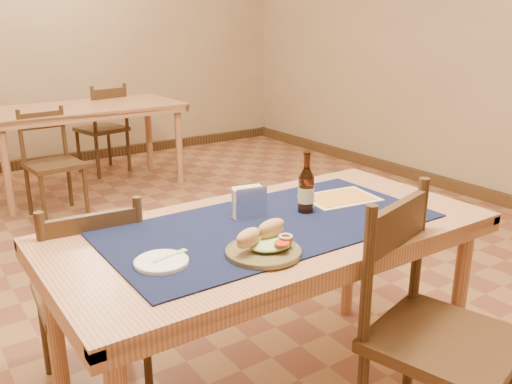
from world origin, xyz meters
TOP-DOWN VIEW (x-y plane):
  - room at (0.00, 0.00)m, footprint 6.04×7.04m
  - main_table at (0.00, -0.80)m, footprint 1.60×0.80m
  - placemat at (0.00, -0.80)m, footprint 1.20×0.60m
  - baseboard at (0.00, 0.00)m, footprint 6.00×7.00m
  - back_table at (0.32, 2.41)m, footprint 1.64×0.84m
  - chair_main_far at (-0.54, -0.35)m, footprint 0.43×0.43m
  - chair_main_near at (0.27, -1.33)m, footprint 0.53×0.53m
  - chair_back_near at (-0.11, 1.90)m, footprint 0.41×0.41m
  - chair_back_far at (0.64, 2.86)m, footprint 0.48×0.48m
  - sandwich_plate at (-0.17, -0.99)m, footprint 0.24×0.24m
  - side_plate at (-0.47, -0.88)m, footprint 0.17×0.17m
  - fork at (-0.43, -0.87)m, footprint 0.13×0.04m
  - beer_bottle at (0.18, -0.77)m, footprint 0.06×0.06m
  - napkin_holder at (-0.03, -0.69)m, footprint 0.14×0.07m
  - menu_card at (0.40, -0.73)m, footprint 0.32×0.25m

SIDE VIEW (x-z plane):
  - baseboard at x=0.00m, z-range 0.00..0.10m
  - chair_back_near at x=-0.11m, z-range 0.02..0.84m
  - chair_main_far at x=-0.54m, z-range 0.02..0.87m
  - chair_back_far at x=0.64m, z-range 0.02..0.90m
  - chair_main_near at x=0.27m, z-range 0.02..0.96m
  - main_table at x=0.00m, z-range 0.29..1.04m
  - back_table at x=0.32m, z-range 0.29..1.04m
  - placemat at x=0.00m, z-range 0.75..0.76m
  - menu_card at x=0.40m, z-range 0.76..0.76m
  - side_plate at x=-0.47m, z-range 0.76..0.77m
  - fork at x=-0.43m, z-range 0.77..0.77m
  - sandwich_plate at x=-0.17m, z-range 0.73..0.83m
  - napkin_holder at x=-0.03m, z-range 0.75..0.87m
  - beer_bottle at x=0.18m, z-range 0.73..0.96m
  - room at x=0.00m, z-range -0.02..2.82m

